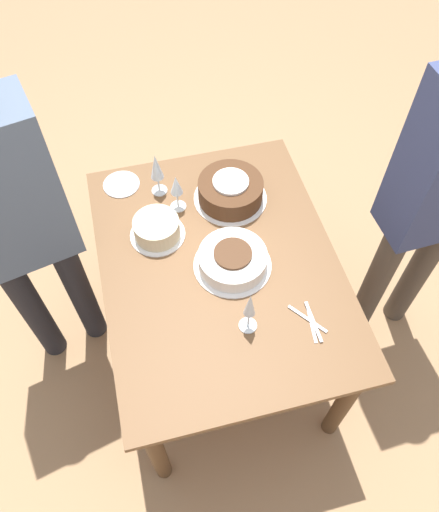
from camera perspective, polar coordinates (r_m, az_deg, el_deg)
name	(u,v)px	position (r m, az deg, el deg)	size (l,w,h in m)	color
ground_plane	(220,342)	(2.63, 0.00, -9.80)	(12.00, 12.00, 0.00)	#A87F56
dining_table	(220,279)	(2.09, 0.00, -2.66)	(1.24, 0.94, 0.74)	brown
cake_center_white	(233,260)	(1.95, 1.51, -0.44)	(0.31, 0.31, 0.09)	white
cake_front_chocolate	(230,190)	(2.15, 1.27, 7.50)	(0.32, 0.32, 0.11)	white
cake_back_decorated	(157,229)	(2.05, -7.19, 3.13)	(0.23, 0.23, 0.09)	white
wine_glass_near	(176,187)	(2.07, -4.96, 7.87)	(0.07, 0.07, 0.18)	silver
wine_glass_far	(156,168)	(2.13, -7.24, 9.95)	(0.07, 0.07, 0.21)	silver
wine_glass_extra	(250,307)	(1.72, 3.48, -5.83)	(0.07, 0.07, 0.22)	silver
dessert_plate_right	(121,184)	(2.28, -11.15, 8.03)	(0.16, 0.16, 0.01)	silver
fork_pile	(311,321)	(1.88, 10.38, -7.28)	(0.17, 0.11, 0.01)	silver
person_watching	(12,218)	(1.95, -22.61, 4.00)	(0.30, 0.44, 1.63)	#232328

